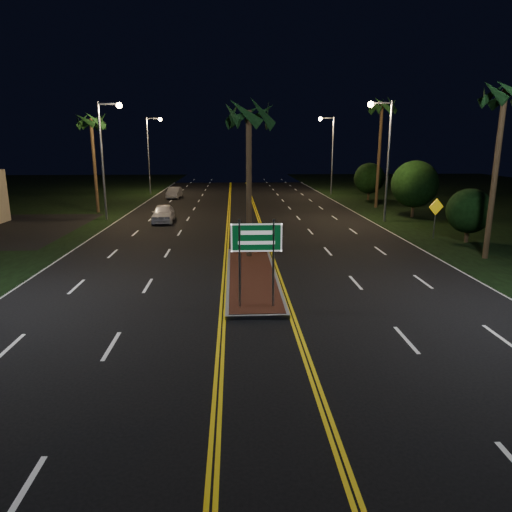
{
  "coord_description": "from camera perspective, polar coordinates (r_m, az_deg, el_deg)",
  "views": [
    {
      "loc": [
        -0.78,
        -12.82,
        5.88
      ],
      "look_at": [
        0.01,
        3.35,
        1.9
      ],
      "focal_mm": 32.0,
      "sensor_mm": 36.0,
      "label": 1
    }
  ],
  "objects": [
    {
      "name": "shrub_far",
      "position": [
        51.08,
        13.98,
        9.42
      ],
      "size": [
        3.24,
        3.24,
        3.96
      ],
      "color": "#382819",
      "rests_on": "ground"
    },
    {
      "name": "shrub_mid",
      "position": [
        39.81,
        19.22,
        8.5
      ],
      "size": [
        3.78,
        3.78,
        4.62
      ],
      "color": "#382819",
      "rests_on": "ground"
    },
    {
      "name": "median_island",
      "position": [
        20.67,
        -0.52,
        -2.48
      ],
      "size": [
        2.25,
        10.25,
        0.17
      ],
      "color": "gray",
      "rests_on": "ground"
    },
    {
      "name": "shrub_near",
      "position": [
        30.64,
        25.11,
        5.12
      ],
      "size": [
        2.7,
        2.7,
        3.3
      ],
      "color": "#382819",
      "rests_on": "ground"
    },
    {
      "name": "palm_right_near",
      "position": [
        26.51,
        28.67,
        17.24
      ],
      "size": [
        2.4,
        2.4,
        9.3
      ],
      "color": "#382819",
      "rests_on": "ground"
    },
    {
      "name": "car_far",
      "position": [
        52.38,
        -10.19,
        7.91
      ],
      "size": [
        2.03,
        4.34,
        1.42
      ],
      "primitive_type": "imported",
      "rotation": [
        0.0,
        0.0,
        -0.05
      ],
      "color": "silver",
      "rests_on": "ground"
    },
    {
      "name": "streetlight_left_mid",
      "position": [
        38.11,
        -18.22,
        12.79
      ],
      "size": [
        1.91,
        0.44,
        9.0
      ],
      "color": "gray",
      "rests_on": "ground"
    },
    {
      "name": "palm_left_far",
      "position": [
        42.6,
        -19.95,
        15.51
      ],
      "size": [
        2.4,
        2.4,
        8.8
      ],
      "color": "#382819",
      "rests_on": "ground"
    },
    {
      "name": "car_near",
      "position": [
        36.21,
        -11.54,
        5.43
      ],
      "size": [
        2.25,
        4.81,
        1.57
      ],
      "primitive_type": "imported",
      "rotation": [
        0.0,
        0.0,
        0.05
      ],
      "color": "silver",
      "rests_on": "ground"
    },
    {
      "name": "highway_sign",
      "position": [
        16.02,
        0.06,
        1.27
      ],
      "size": [
        1.8,
        0.08,
        3.2
      ],
      "color": "gray",
      "rests_on": "ground"
    },
    {
      "name": "streetlight_left_far",
      "position": [
        57.67,
        -12.97,
        13.23
      ],
      "size": [
        1.91,
        0.44,
        9.0
      ],
      "color": "gray",
      "rests_on": "ground"
    },
    {
      "name": "palm_right_far",
      "position": [
        45.05,
        15.48,
        17.48
      ],
      "size": [
        2.4,
        2.4,
        10.3
      ],
      "color": "#382819",
      "rests_on": "ground"
    },
    {
      "name": "streetlight_right_mid",
      "position": [
        36.64,
        15.72,
        12.95
      ],
      "size": [
        1.91,
        0.44,
        9.0
      ],
      "color": "gray",
      "rests_on": "ground"
    },
    {
      "name": "ground",
      "position": [
        14.13,
        0.64,
        -10.78
      ],
      "size": [
        120.0,
        120.0,
        0.0
      ],
      "primitive_type": "plane",
      "color": "black",
      "rests_on": "ground"
    },
    {
      "name": "palm_median",
      "position": [
        23.38,
        -0.92,
        17.22
      ],
      "size": [
        2.4,
        2.4,
        8.3
      ],
      "color": "#382819",
      "rests_on": "ground"
    },
    {
      "name": "streetlight_right_far",
      "position": [
        56.0,
        9.19,
        13.39
      ],
      "size": [
        1.91,
        0.44,
        9.0
      ],
      "color": "gray",
      "rests_on": "ground"
    },
    {
      "name": "warning_sign",
      "position": [
        31.18,
        21.53,
        5.11
      ],
      "size": [
        1.05,
        0.31,
        2.58
      ],
      "rotation": [
        0.0,
        0.0,
        0.26
      ],
      "color": "gray",
      "rests_on": "ground"
    }
  ]
}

